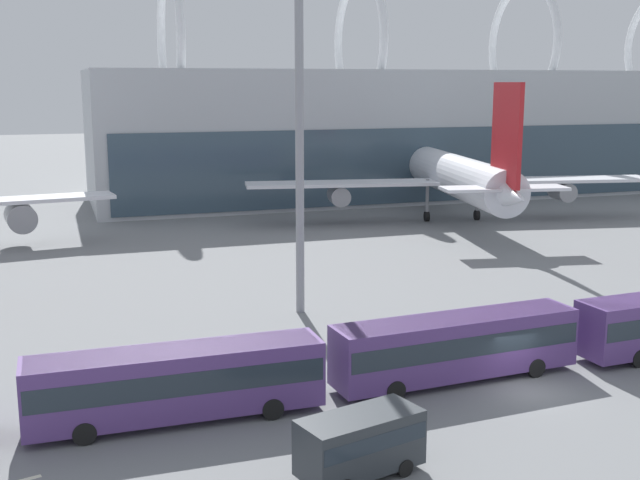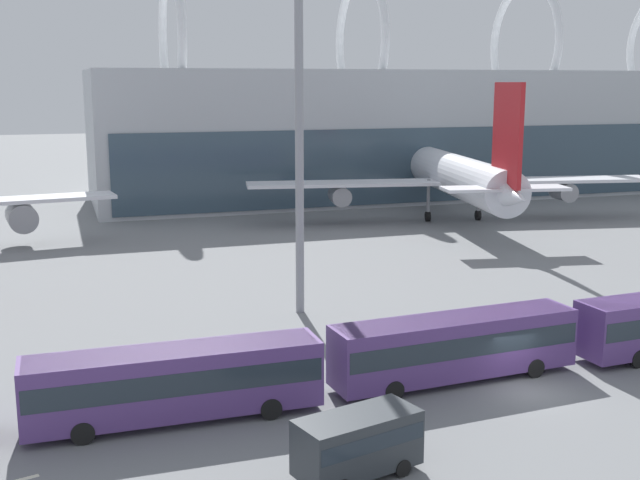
# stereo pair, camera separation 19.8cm
# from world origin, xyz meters

# --- Properties ---
(ground_plane) EXTENTS (440.00, 440.00, 0.00)m
(ground_plane) POSITION_xyz_m (0.00, 0.00, 0.00)
(ground_plane) COLOR slate
(terminal_building) EXTENTS (143.41, 23.28, 28.99)m
(terminal_building) POSITION_xyz_m (54.40, 68.32, 8.67)
(terminal_building) COLOR #B2B7BC
(terminal_building) RESTS_ON ground_plane
(airliner_at_gate_far) EXTENTS (45.20, 42.45, 14.99)m
(airliner_at_gate_far) POSITION_xyz_m (19.93, 46.22, 5.11)
(airliner_at_gate_far) COLOR silver
(airliner_at_gate_far) RESTS_ON ground_plane
(shuttle_bus_1) EXTENTS (13.16, 2.66, 3.36)m
(shuttle_bus_1) POSITION_xyz_m (-16.94, 1.91, 1.97)
(shuttle_bus_1) COLOR #56387A
(shuttle_bus_1) RESTS_ON ground_plane
(shuttle_bus_2) EXTENTS (13.30, 3.46, 3.36)m
(shuttle_bus_2) POSITION_xyz_m (-2.74, 2.43, 1.97)
(shuttle_bus_2) COLOR #56387A
(shuttle_bus_2) RESTS_ON ground_plane
(service_van_foreground) EXTENTS (5.25, 3.28, 2.49)m
(service_van_foreground) POSITION_xyz_m (-11.05, -5.45, 1.46)
(service_van_foreground) COLOR #2D3338
(service_van_foreground) RESTS_ON ground_plane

